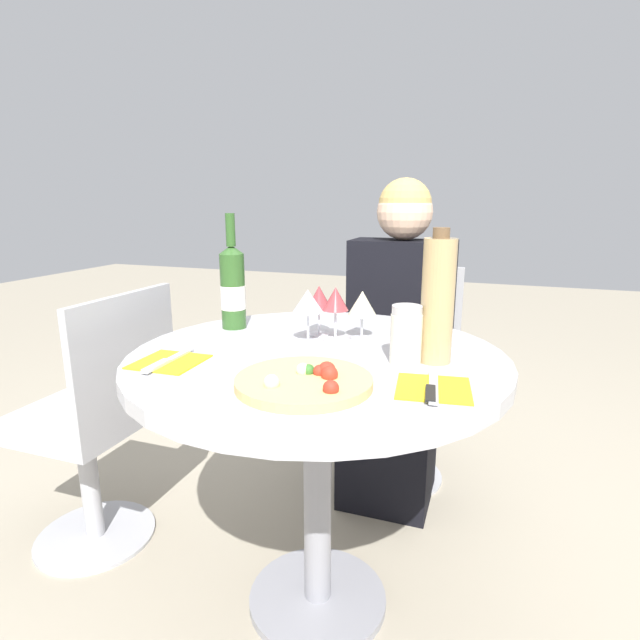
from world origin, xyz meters
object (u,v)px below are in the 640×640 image
object	(u,v)px
seated_diner	(396,355)
dining_table	(317,397)
chair_empty_side	(98,426)
wine_bottle	(233,287)
chair_behind_diner	(401,375)
pizza_large	(305,381)
tall_carafe	(438,300)

from	to	relation	value
seated_diner	dining_table	bearing A→B (deg)	83.50
chair_empty_side	wine_bottle	xyz separation A→B (m)	(0.43, 0.15, 0.45)
chair_behind_diner	pizza_large	xyz separation A→B (m)	(-0.02, -1.03, 0.34)
seated_diner	chair_empty_side	xyz separation A→B (m)	(-0.83, -0.66, -0.13)
chair_behind_diner	seated_diner	bearing A→B (deg)	90.00
pizza_large	wine_bottle	bearing A→B (deg)	134.67
dining_table	wine_bottle	size ratio (longest dim) A/B	2.80
seated_diner	chair_empty_side	bearing A→B (deg)	38.58
wine_bottle	chair_empty_side	bearing A→B (deg)	-160.80
wine_bottle	chair_behind_diner	bearing A→B (deg)	58.25
chair_empty_side	pizza_large	world-z (taller)	chair_empty_side
dining_table	chair_behind_diner	world-z (taller)	chair_behind_diner
dining_table	wine_bottle	xyz separation A→B (m)	(-0.32, 0.16, 0.24)
dining_table	pizza_large	xyz separation A→B (m)	(0.06, -0.23, 0.13)
dining_table	chair_behind_diner	xyz separation A→B (m)	(0.08, 0.81, -0.21)
wine_bottle	pizza_large	bearing A→B (deg)	-45.33
pizza_large	tall_carafe	world-z (taller)	tall_carafe
dining_table	chair_behind_diner	distance (m)	0.83
seated_diner	pizza_large	xyz separation A→B (m)	(-0.02, -0.90, 0.21)
dining_table	pizza_large	world-z (taller)	pizza_large
chair_behind_diner	chair_empty_side	bearing A→B (deg)	43.94
chair_behind_diner	dining_table	bearing A→B (deg)	84.60
tall_carafe	wine_bottle	bearing A→B (deg)	168.44
chair_behind_diner	seated_diner	world-z (taller)	seated_diner
chair_empty_side	tall_carafe	bearing A→B (deg)	-88.74
chair_behind_diner	tall_carafe	xyz separation A→B (m)	(0.21, -0.77, 0.48)
seated_diner	wine_bottle	size ratio (longest dim) A/B	3.55
chair_behind_diner	tall_carafe	size ratio (longest dim) A/B	2.72
dining_table	wine_bottle	world-z (taller)	wine_bottle
wine_bottle	seated_diner	bearing A→B (deg)	51.88
chair_empty_side	pizza_large	bearing A→B (deg)	-106.37
tall_carafe	chair_empty_side	bearing A→B (deg)	-178.74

